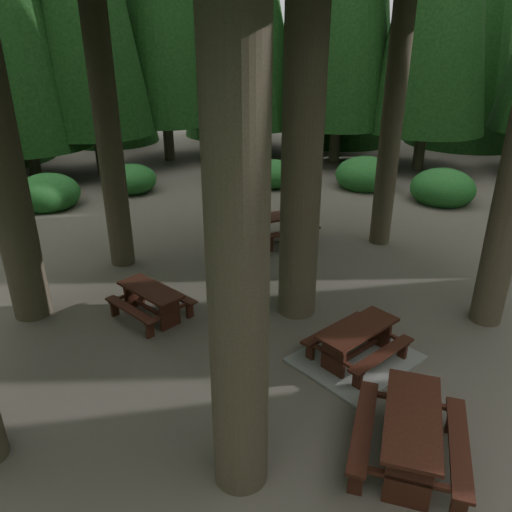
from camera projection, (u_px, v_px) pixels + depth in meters
ground at (273, 325)px, 10.91m from camera, size 80.00×80.00×0.00m
picnic_table_a at (357, 349)px, 9.64m from camera, size 2.39×2.05×0.75m
picnic_table_b at (151, 298)px, 11.03m from camera, size 1.64×1.88×0.71m
picnic_table_d at (282, 223)px, 15.21m from camera, size 2.02×1.70×0.80m
picnic_table_e at (411, 431)px, 7.21m from camera, size 2.58×2.51×0.87m
shrub_ring at (279, 287)px, 11.68m from camera, size 23.86×24.64×1.49m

